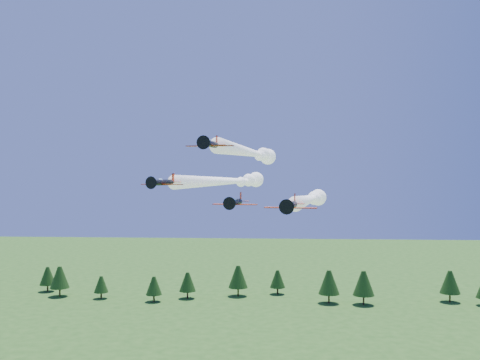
# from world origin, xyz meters

# --- Properties ---
(plane_lead) EXTENTS (13.06, 53.56, 3.70)m
(plane_lead) POSITION_xyz_m (3.42, 21.12, 49.78)
(plane_lead) COLOR black
(plane_lead) RESTS_ON ground
(plane_left) EXTENTS (19.36, 49.27, 3.70)m
(plane_left) POSITION_xyz_m (-1.98, 28.96, 44.00)
(plane_left) COLOR black
(plane_left) RESTS_ON ground
(plane_right) EXTENTS (13.23, 44.35, 3.70)m
(plane_right) POSITION_xyz_m (15.23, 22.08, 40.47)
(plane_right) COLOR black
(plane_right) RESTS_ON ground
(plane_slot) EXTENTS (8.16, 8.93, 2.85)m
(plane_slot) POSITION_xyz_m (1.09, 8.83, 40.38)
(plane_slot) COLOR black
(plane_slot) RESTS_ON ground
(treeline) EXTENTS (167.70, 21.52, 11.79)m
(treeline) POSITION_xyz_m (1.75, 108.44, 6.77)
(treeline) COLOR #382314
(treeline) RESTS_ON ground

